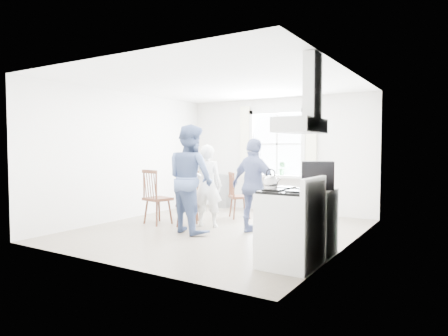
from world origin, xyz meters
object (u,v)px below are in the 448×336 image
Objects in this scene: gas_stove at (291,227)px; windsor_chair_b at (153,191)px; windsor_chair_a at (186,198)px; person_right at (254,186)px; person_left at (207,186)px; windsor_chair_c at (188,190)px; person_mid at (191,179)px; low_cabinet at (315,222)px; stereo_stack at (317,175)px.

windsor_chair_b is (-3.25, 1.10, 0.16)m from gas_stove.
windsor_chair_a is (-2.59, 1.27, 0.05)m from gas_stove.
windsor_chair_b is 0.65× the size of person_right.
person_left reaches higher than windsor_chair_a.
windsor_chair_b reaches higher than windsor_chair_c.
person_mid is at bearing -8.94° from windsor_chair_b.
person_left is (-2.27, 1.50, 0.28)m from gas_stove.
windsor_chair_c is (-2.93, 1.80, 0.13)m from gas_stove.
person_mid is (-2.31, 0.24, 0.48)m from low_cabinet.
person_mid is (0.69, -0.86, 0.31)m from windsor_chair_c.
person_right is (-1.27, 1.46, 0.33)m from gas_stove.
person_left is at bearing 21.91° from windsor_chair_b.
person_mid reaches higher than gas_stove.
low_cabinet is 0.65m from stereo_stack.
stereo_stack reaches higher than low_cabinet.
person_left is at bearing 161.22° from low_cabinet.
stereo_stack is at bearing 166.09° from person_right.
gas_stove is 2.73m from person_left.
windsor_chair_c is (-0.34, 0.53, 0.08)m from windsor_chair_a.
person_left is at bearing -67.91° from person_mid.
person_right is (1.66, -0.34, 0.20)m from windsor_chair_c.
windsor_chair_b reaches higher than low_cabinet.
gas_stove is at bearing -95.51° from stereo_stack.
stereo_stack is 2.77m from windsor_chair_a.
windsor_chair_a is at bearing 14.59° from windsor_chair_b.
low_cabinet is at bearing -20.13° from windsor_chair_c.
low_cabinet is (0.07, 0.70, -0.03)m from gas_stove.
windsor_chair_b is at bearing 173.09° from low_cabinet.
windsor_chair_b is at bearing 10.32° from person_mid.
windsor_chair_c is at bearing 65.78° from windsor_chair_b.
person_mid is at bearing -43.49° from windsor_chair_a.
gas_stove is at bearing 127.26° from person_left.
gas_stove is 3.44m from windsor_chair_c.
windsor_chair_c is at bearing -31.84° from person_mid.
person_left is (0.32, 0.22, 0.23)m from windsor_chair_a.
gas_stove is 2.89m from windsor_chair_a.
person_right reaches higher than gas_stove.
low_cabinet is 3.20m from windsor_chair_c.
low_cabinet is 2.49m from person_left.
person_right is (-1.35, 0.69, -0.28)m from stereo_stack.
low_cabinet is at bearing 163.69° from person_right.
gas_stove is at bearing -95.68° from low_cabinet.
person_mid is at bearing 175.71° from stereo_stack.
person_mid is at bearing 41.56° from person_right.
windsor_chair_b is at bearing 2.56° from person_left.
person_left is (0.98, 0.39, 0.12)m from windsor_chair_b.
windsor_chair_a is at bearing 153.81° from gas_stove.
person_right is at bearing 130.98° from gas_stove.
windsor_chair_c is at bearing 123.10° from windsor_chair_a.
person_mid reaches higher than windsor_chair_c.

